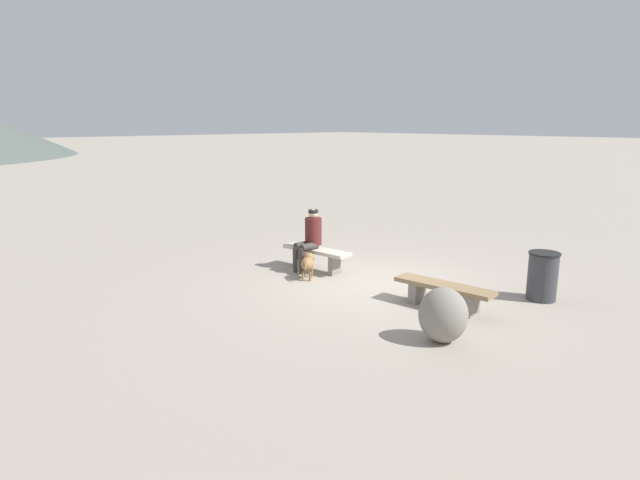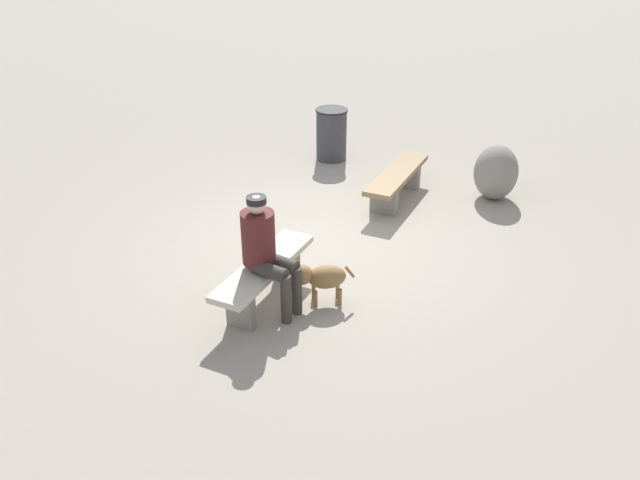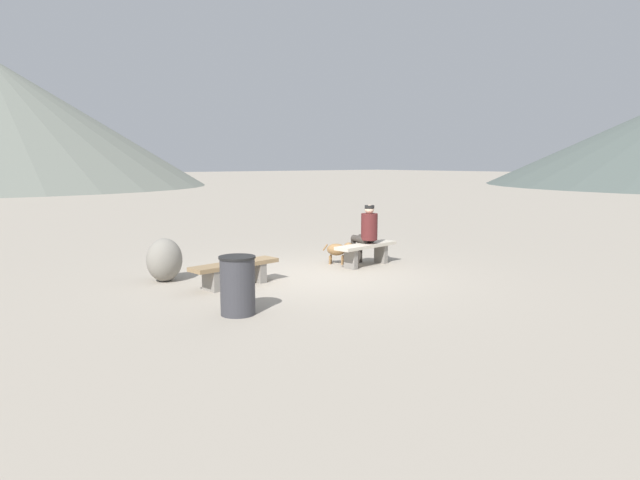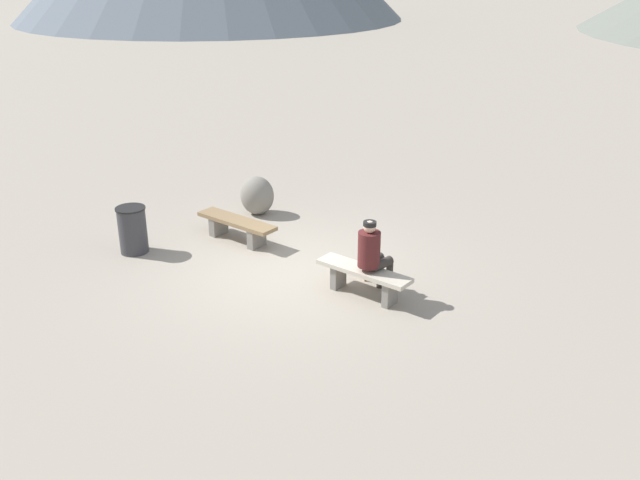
{
  "view_description": "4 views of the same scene",
  "coord_description": "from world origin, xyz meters",
  "px_view_note": "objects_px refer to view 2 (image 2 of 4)",
  "views": [
    {
      "loc": [
        -6.47,
        7.5,
        3.05
      ],
      "look_at": [
        1.26,
        0.3,
        0.7
      ],
      "focal_mm": 29.98,
      "sensor_mm": 36.0,
      "label": 1
    },
    {
      "loc": [
        6.07,
        3.75,
        3.86
      ],
      "look_at": [
        0.94,
        0.57,
        0.61
      ],
      "focal_mm": 35.83,
      "sensor_mm": 36.0,
      "label": 2
    },
    {
      "loc": [
        -6.59,
        -8.23,
        2.18
      ],
      "look_at": [
        -0.48,
        -0.66,
        0.82
      ],
      "focal_mm": 31.4,
      "sensor_mm": 36.0,
      "label": 3
    },
    {
      "loc": [
        7.76,
        -7.15,
        5.05
      ],
      "look_at": [
        0.45,
        0.28,
        0.63
      ],
      "focal_mm": 38.73,
      "sensor_mm": 36.0,
      "label": 4
    }
  ],
  "objects_px": {
    "seated_person": "(265,247)",
    "bench_right": "(264,274)",
    "bench_left": "(397,180)",
    "boulder": "(496,172)",
    "dog": "(320,277)",
    "trash_bin": "(331,134)"
  },
  "relations": [
    {
      "from": "seated_person",
      "to": "bench_right",
      "type": "bearing_deg",
      "value": -132.56
    },
    {
      "from": "bench_left",
      "to": "boulder",
      "type": "height_order",
      "value": "boulder"
    },
    {
      "from": "dog",
      "to": "boulder",
      "type": "relative_size",
      "value": 0.69
    },
    {
      "from": "trash_bin",
      "to": "boulder",
      "type": "height_order",
      "value": "trash_bin"
    },
    {
      "from": "boulder",
      "to": "seated_person",
      "type": "bearing_deg",
      "value": -15.53
    },
    {
      "from": "boulder",
      "to": "trash_bin",
      "type": "bearing_deg",
      "value": -92.41
    },
    {
      "from": "bench_right",
      "to": "dog",
      "type": "relative_size",
      "value": 2.94
    },
    {
      "from": "bench_left",
      "to": "bench_right",
      "type": "xyz_separation_m",
      "value": [
        3.15,
        -0.03,
        0.05
      ]
    },
    {
      "from": "trash_bin",
      "to": "dog",
      "type": "bearing_deg",
      "value": 29.31
    },
    {
      "from": "bench_left",
      "to": "boulder",
      "type": "distance_m",
      "value": 1.42
    },
    {
      "from": "bench_left",
      "to": "trash_bin",
      "type": "distance_m",
      "value": 1.87
    },
    {
      "from": "dog",
      "to": "trash_bin",
      "type": "distance_m",
      "value": 4.31
    },
    {
      "from": "seated_person",
      "to": "boulder",
      "type": "xyz_separation_m",
      "value": [
        -4.03,
        1.12,
        -0.35
      ]
    },
    {
      "from": "bench_right",
      "to": "dog",
      "type": "xyz_separation_m",
      "value": [
        -0.3,
        0.51,
        -0.03
      ]
    },
    {
      "from": "dog",
      "to": "trash_bin",
      "type": "height_order",
      "value": "trash_bin"
    },
    {
      "from": "bench_left",
      "to": "bench_right",
      "type": "distance_m",
      "value": 3.15
    },
    {
      "from": "bench_left",
      "to": "bench_right",
      "type": "relative_size",
      "value": 1.07
    },
    {
      "from": "boulder",
      "to": "bench_left",
      "type": "bearing_deg",
      "value": -56.18
    },
    {
      "from": "bench_left",
      "to": "seated_person",
      "type": "xyz_separation_m",
      "value": [
        3.24,
        0.06,
        0.45
      ]
    },
    {
      "from": "seated_person",
      "to": "dog",
      "type": "height_order",
      "value": "seated_person"
    },
    {
      "from": "dog",
      "to": "boulder",
      "type": "distance_m",
      "value": 3.71
    },
    {
      "from": "seated_person",
      "to": "dog",
      "type": "distance_m",
      "value": 0.71
    }
  ]
}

